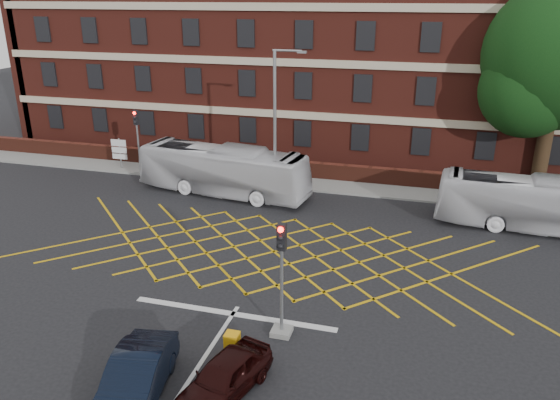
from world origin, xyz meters
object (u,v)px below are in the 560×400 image
(bus_right, at_px, (538,204))
(street_lamp, at_px, (276,151))
(car_navy, at_px, (135,379))
(deciduous_tree, at_px, (557,66))
(direction_signs, at_px, (119,150))
(car_maroon, at_px, (224,377))
(utility_cabinet, at_px, (232,344))
(traffic_light_near, at_px, (282,291))
(traffic_light_far, at_px, (139,148))
(bus_left, at_px, (223,170))

(bus_right, height_order, street_lamp, street_lamp)
(car_navy, height_order, deciduous_tree, deciduous_tree)
(street_lamp, distance_m, direction_signs, 12.16)
(car_maroon, xyz_separation_m, utility_cabinet, (-0.44, 1.83, -0.19))
(traffic_light_near, bearing_deg, bus_right, 51.00)
(street_lamp, bearing_deg, direction_signs, 167.79)
(street_lamp, bearing_deg, car_navy, -87.79)
(deciduous_tree, xyz_separation_m, traffic_light_far, (-25.17, -4.66, -5.62))
(street_lamp, bearing_deg, bus_right, -2.48)
(direction_signs, bearing_deg, car_maroon, -51.80)
(car_navy, relative_size, direction_signs, 1.94)
(street_lamp, xyz_separation_m, direction_signs, (-11.79, 2.55, -1.53))
(bus_left, distance_m, traffic_light_far, 7.11)
(bus_right, distance_m, car_navy, 21.35)
(direction_signs, bearing_deg, traffic_light_near, -44.59)
(car_navy, relative_size, car_maroon, 1.18)
(bus_right, bearing_deg, utility_cabinet, 144.19)
(bus_left, xyz_separation_m, deciduous_tree, (18.39, 6.79, 5.91))
(traffic_light_far, height_order, utility_cabinet, traffic_light_far)
(car_maroon, bearing_deg, deciduous_tree, 78.91)
(car_maroon, height_order, utility_cabinet, car_maroon)
(car_maroon, xyz_separation_m, direction_signs, (-14.91, 18.95, 0.76))
(direction_signs, bearing_deg, street_lamp, -12.21)
(bus_right, distance_m, car_maroon, 19.16)
(direction_signs, height_order, utility_cabinet, direction_signs)
(traffic_light_far, distance_m, direction_signs, 1.79)
(bus_left, relative_size, car_navy, 2.46)
(traffic_light_near, distance_m, traffic_light_far, 20.64)
(car_maroon, distance_m, traffic_light_far, 22.83)
(deciduous_tree, height_order, traffic_light_near, deciduous_tree)
(bus_right, bearing_deg, street_lamp, 90.58)
(bus_right, xyz_separation_m, utility_cabinet, (-11.26, -13.97, -0.95))
(bus_right, relative_size, deciduous_tree, 0.80)
(traffic_light_near, height_order, traffic_light_far, same)
(bus_left, bearing_deg, traffic_light_far, 80.60)
(bus_right, xyz_separation_m, car_navy, (-13.28, -16.71, -0.68))
(car_navy, height_order, car_maroon, car_navy)
(car_navy, xyz_separation_m, traffic_light_far, (-10.75, 19.50, 1.06))
(car_navy, xyz_separation_m, direction_signs, (-12.46, 19.86, 0.67))
(car_maroon, bearing_deg, car_navy, -143.54)
(bus_left, distance_m, direction_signs, 8.84)
(street_lamp, bearing_deg, bus_left, 179.07)
(car_navy, bearing_deg, traffic_light_far, 108.54)
(deciduous_tree, bearing_deg, street_lamp, -155.59)
(car_maroon, relative_size, direction_signs, 1.65)
(street_lamp, bearing_deg, traffic_light_far, 167.74)
(deciduous_tree, xyz_separation_m, street_lamp, (-15.09, -6.85, -4.47))
(car_maroon, distance_m, traffic_light_near, 3.72)
(bus_right, distance_m, street_lamp, 14.04)
(deciduous_tree, height_order, street_lamp, deciduous_tree)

